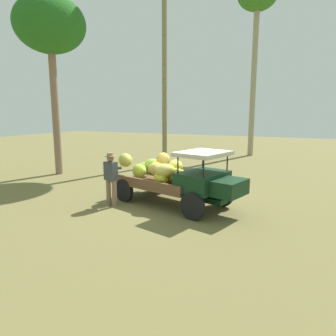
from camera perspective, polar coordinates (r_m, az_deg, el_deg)
The scene contains 5 objects.
ground_plane at distance 10.24m, azimuth 1.20°, elevation -6.48°, with size 60.00×60.00×0.00m, color olive.
truck at distance 9.73m, azimuth 1.66°, elevation -1.82°, with size 4.66×2.68×1.82m.
farmer at distance 9.86m, azimuth -10.52°, elevation -1.45°, with size 0.52×0.49×1.71m.
forest_tree_3 at distance 16.07m, azimuth -21.04°, elevation 23.27°, with size 3.17×3.17×8.11m.
forest_tree_6 at distance 23.00m, azimuth 16.24°, elevation 27.42°, with size 2.56×2.56×11.38m.
Camera 1 is at (3.84, -9.02, 2.96)m, focal length 32.86 mm.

